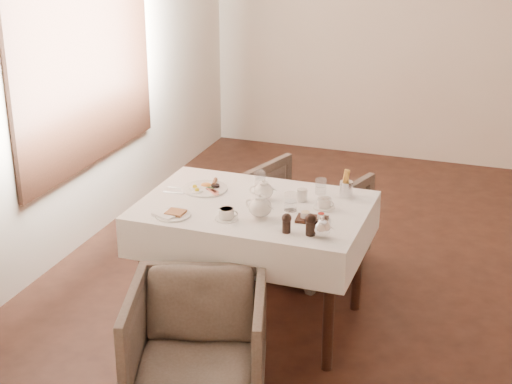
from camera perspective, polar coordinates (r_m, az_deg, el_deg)
The scene contains 21 objects.
room at distance 5.52m, azimuth -12.52°, elevation 12.27°, with size 5.00×5.00×5.00m.
table at distance 4.48m, azimuth -0.15°, elevation -2.28°, with size 1.28×0.88×0.75m.
armchair_near at distance 3.98m, azimuth -4.31°, elevation -11.03°, with size 0.67×0.69×0.63m, color #4C4138.
armchair_far at distance 5.27m, azimuth 3.25°, elevation -2.06°, with size 0.72×0.74×0.67m, color #4C4138.
breakfast_plate at distance 4.65m, azimuth -3.69°, elevation 0.31°, with size 0.27×0.27×0.03m.
side_plate at distance 4.30m, azimuth -6.17°, elevation -1.64°, with size 0.21×0.20×0.02m.
teapot_centre at distance 4.48m, azimuth 0.55°, elevation 0.18°, with size 0.15×0.12×0.12m, color white, non-canonical shape.
teapot_front at distance 4.24m, azimuth 0.30°, elevation -0.99°, with size 0.17×0.13×0.14m, color white, non-canonical shape.
creamer at distance 4.47m, azimuth 3.38°, elevation -0.21°, with size 0.06×0.06×0.07m, color white.
teacup_near at distance 4.23m, azimuth -2.16°, elevation -1.64°, with size 0.13×0.13×0.06m.
teacup_far at distance 4.39m, azimuth 4.99°, elevation -0.84°, with size 0.12×0.12×0.06m.
glass_left at distance 4.68m, azimuth 0.29°, elevation 0.98°, with size 0.07×0.07×0.10m, color silver.
glass_mid at distance 4.34m, azimuth 2.54°, elevation -0.71°, with size 0.07×0.07×0.10m, color silver.
glass_right at distance 4.58m, azimuth 4.73°, elevation 0.41°, with size 0.07×0.07×0.09m, color silver.
condiment_board at distance 4.23m, azimuth 4.08°, elevation -1.91°, with size 0.18×0.13×0.04m.
pepper_mill_left at distance 4.07m, azimuth 2.23°, elevation -2.26°, with size 0.05×0.05×0.11m, color black, non-canonical shape.
pepper_mill_right at distance 4.04m, azimuth 3.99°, elevation -2.36°, with size 0.06×0.06×0.12m, color black, non-canonical shape.
silver_pot at distance 4.02m, azimuth 4.84°, elevation -2.52°, with size 0.11×0.09×0.12m, color white, non-canonical shape.
fries_cup at distance 4.55m, azimuth 6.59°, elevation 0.53°, with size 0.08×0.08×0.16m.
cutlery_fork at distance 4.68m, azimuth -5.46°, elevation 0.26°, with size 0.01×0.17×0.00m, color silver.
cutlery_knife at distance 4.61m, azimuth -5.58°, elevation -0.08°, with size 0.02×0.20×0.00m, color silver.
Camera 1 is at (0.67, -4.62, 2.47)m, focal length 55.00 mm.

